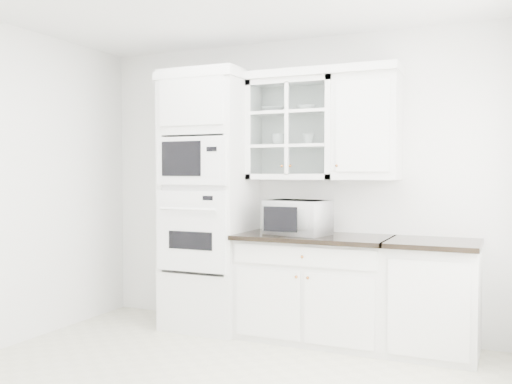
% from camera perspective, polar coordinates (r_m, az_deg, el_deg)
% --- Properties ---
extents(room_shell, '(4.00, 3.50, 2.70)m').
position_cam_1_polar(room_shell, '(4.15, -2.27, 6.34)').
color(room_shell, white).
rests_on(room_shell, ground).
extents(oven_column, '(0.76, 0.68, 2.40)m').
position_cam_1_polar(oven_column, '(5.36, -4.73, -0.85)').
color(oven_column, white).
rests_on(oven_column, ground).
extents(base_cabinet_run, '(1.32, 0.67, 0.92)m').
position_cam_1_polar(base_cabinet_run, '(5.07, 5.85, -9.42)').
color(base_cabinet_run, white).
rests_on(base_cabinet_run, ground).
extents(extra_base_cabinet, '(0.72, 0.67, 0.92)m').
position_cam_1_polar(extra_base_cabinet, '(4.86, 17.30, -10.00)').
color(extra_base_cabinet, white).
rests_on(extra_base_cabinet, ground).
extents(upper_cabinet_glass, '(0.80, 0.33, 0.90)m').
position_cam_1_polar(upper_cabinet_glass, '(5.20, 3.75, 6.24)').
color(upper_cabinet_glass, white).
rests_on(upper_cabinet_glass, room_shell).
extents(upper_cabinet_solid, '(0.55, 0.33, 0.90)m').
position_cam_1_polar(upper_cabinet_solid, '(5.00, 11.06, 6.37)').
color(upper_cabinet_solid, white).
rests_on(upper_cabinet_solid, room_shell).
extents(crown_molding, '(2.14, 0.38, 0.07)m').
position_cam_1_polar(crown_molding, '(5.27, 2.57, 11.50)').
color(crown_molding, white).
rests_on(crown_molding, room_shell).
extents(countertop_microwave, '(0.58, 0.51, 0.30)m').
position_cam_1_polar(countertop_microwave, '(5.00, 4.28, -2.54)').
color(countertop_microwave, white).
rests_on(countertop_microwave, base_cabinet_run).
extents(bowl_a, '(0.28, 0.28, 0.05)m').
position_cam_1_polar(bowl_a, '(5.28, 1.70, 8.20)').
color(bowl_a, white).
rests_on(bowl_a, upper_cabinet_glass).
extents(bowl_b, '(0.21, 0.21, 0.05)m').
position_cam_1_polar(bowl_b, '(5.16, 5.07, 8.35)').
color(bowl_b, white).
rests_on(bowl_b, upper_cabinet_glass).
extents(cup_a, '(0.14, 0.14, 0.11)m').
position_cam_1_polar(cup_a, '(5.25, 2.32, 5.25)').
color(cup_a, white).
rests_on(cup_a, upper_cabinet_glass).
extents(cup_b, '(0.13, 0.13, 0.10)m').
position_cam_1_polar(cup_b, '(5.13, 5.22, 5.29)').
color(cup_b, white).
rests_on(cup_b, upper_cabinet_glass).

